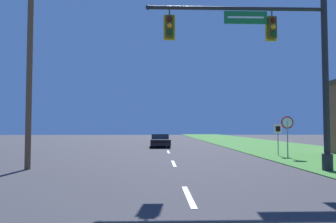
{
  "coord_description": "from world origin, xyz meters",
  "views": [
    {
      "loc": [
        -0.85,
        -2.9,
        1.86
      ],
      "look_at": [
        0.0,
        22.69,
        3.11
      ],
      "focal_mm": 35.0,
      "sensor_mm": 36.0,
      "label": 1
    }
  ],
  "objects": [
    {
      "name": "route_sign_post",
      "position": [
        7.01,
        18.17,
        1.53
      ],
      "size": [
        0.55,
        0.06,
        2.03
      ],
      "color": "gray",
      "rests_on": "grass_verge_right"
    },
    {
      "name": "grass_verge_right",
      "position": [
        10.5,
        30.0,
        0.02
      ],
      "size": [
        10.0,
        110.0,
        0.04
      ],
      "color": "#38752D",
      "rests_on": "ground"
    },
    {
      "name": "road_center_line",
      "position": [
        0.0,
        22.0,
        0.01
      ],
      "size": [
        0.16,
        34.8,
        0.01
      ],
      "color": "silver",
      "rests_on": "ground"
    },
    {
      "name": "signal_mast",
      "position": [
        4.56,
        10.86,
        4.7
      ],
      "size": [
        7.97,
        0.47,
        7.83
      ],
      "color": "#232326",
      "rests_on": "grass_verge_right"
    },
    {
      "name": "car_ahead",
      "position": [
        -0.58,
        28.44,
        0.6
      ],
      "size": [
        1.92,
        4.55,
        1.19
      ],
      "color": "black",
      "rests_on": "ground"
    },
    {
      "name": "stop_sign",
      "position": [
        7.08,
        16.79,
        1.86
      ],
      "size": [
        0.76,
        0.07,
        2.5
      ],
      "color": "gray",
      "rests_on": "grass_verge_right"
    },
    {
      "name": "utility_pole_near",
      "position": [
        -6.61,
        11.94,
        4.87
      ],
      "size": [
        1.8,
        0.26,
        9.43
      ],
      "color": "brown",
      "rests_on": "ground"
    }
  ]
}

